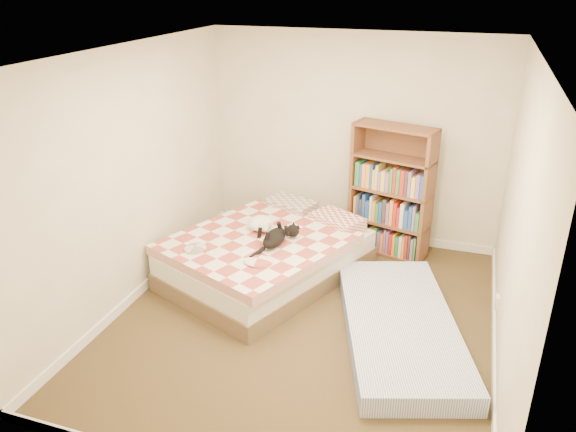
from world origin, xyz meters
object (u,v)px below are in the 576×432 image
(bed, at_px, (269,254))
(floor_mattress, at_px, (399,326))
(bookshelf, at_px, (390,207))
(black_cat, at_px, (276,236))
(white_dog, at_px, (261,223))

(bed, relative_size, floor_mattress, 1.17)
(bed, relative_size, bookshelf, 1.61)
(floor_mattress, distance_m, black_cat, 1.54)
(white_dog, bearing_deg, bed, -24.56)
(floor_mattress, distance_m, white_dog, 1.86)
(bookshelf, xyz_separation_m, floor_mattress, (0.39, -1.67, -0.47))
(bookshelf, xyz_separation_m, black_cat, (-0.99, -1.18, 0.01))
(bookshelf, height_order, white_dog, bookshelf)
(floor_mattress, xyz_separation_m, black_cat, (-1.38, 0.49, 0.48))
(bookshelf, xyz_separation_m, white_dog, (-1.25, -0.93, 0.01))
(black_cat, distance_m, white_dog, 0.36)
(black_cat, height_order, white_dog, black_cat)
(bookshelf, height_order, floor_mattress, bookshelf)
(bed, height_order, black_cat, black_cat)
(bed, relative_size, black_cat, 3.37)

